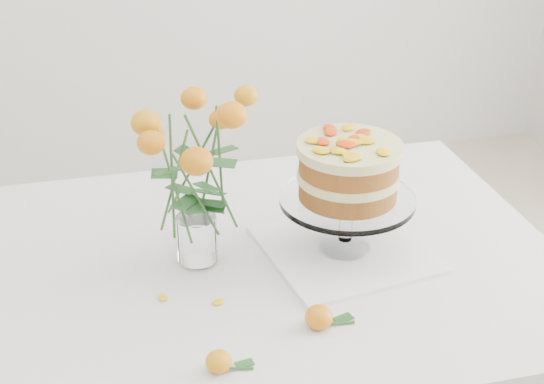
# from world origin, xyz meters

# --- Properties ---
(table) EXTENTS (1.43, 0.93, 0.76)m
(table) POSITION_xyz_m (0.00, 0.00, 0.67)
(table) COLOR tan
(table) RESTS_ON ground
(napkin) EXTENTS (0.36, 0.36, 0.01)m
(napkin) POSITION_xyz_m (0.27, -0.02, 0.76)
(napkin) COLOR white
(napkin) RESTS_ON table
(cake_stand) EXTENTS (0.28, 0.28, 0.25)m
(cake_stand) POSITION_xyz_m (0.27, -0.02, 0.93)
(cake_stand) COLOR white
(cake_stand) RESTS_ON napkin
(rose_vase) EXTENTS (0.32, 0.32, 0.41)m
(rose_vase) POSITION_xyz_m (-0.03, 0.01, 1.00)
(rose_vase) COLOR white
(rose_vase) RESTS_ON table
(loose_rose_near) EXTENTS (0.08, 0.04, 0.04)m
(loose_rose_near) POSITION_xyz_m (-0.05, -0.33, 0.77)
(loose_rose_near) COLOR orange
(loose_rose_near) RESTS_ON table
(loose_rose_far) EXTENTS (0.09, 0.05, 0.04)m
(loose_rose_far) POSITION_xyz_m (0.14, -0.25, 0.78)
(loose_rose_far) COLOR orange
(loose_rose_far) RESTS_ON table
(stray_petal_a) EXTENTS (0.03, 0.02, 0.00)m
(stray_petal_a) POSITION_xyz_m (-0.12, -0.10, 0.76)
(stray_petal_a) COLOR yellow
(stray_petal_a) RESTS_ON table
(stray_petal_b) EXTENTS (0.03, 0.02, 0.00)m
(stray_petal_b) POSITION_xyz_m (-0.02, -0.14, 0.76)
(stray_petal_b) COLOR yellow
(stray_petal_b) RESTS_ON table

